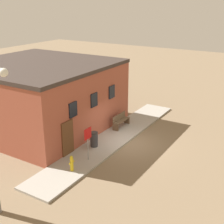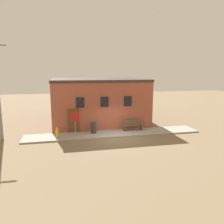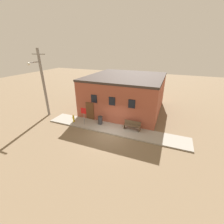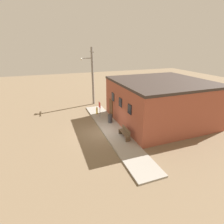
% 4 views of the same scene
% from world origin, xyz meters
% --- Properties ---
extents(ground_plane, '(80.00, 80.00, 0.00)m').
position_xyz_m(ground_plane, '(0.00, 0.00, 0.00)').
color(ground_plane, '#7A664C').
extents(sidewalk, '(15.07, 2.20, 0.12)m').
position_xyz_m(sidewalk, '(0.00, 1.10, 0.06)').
color(sidewalk, '#9E998E').
rests_on(sidewalk, ground).
extents(brick_building, '(9.33, 9.61, 4.63)m').
position_xyz_m(brick_building, '(-0.63, 6.94, 2.32)').
color(brick_building, '#9E4C38').
rests_on(brick_building, ground).
extents(fire_hydrant, '(0.38, 0.18, 0.88)m').
position_xyz_m(fire_hydrant, '(-4.79, 0.80, 0.56)').
color(fire_hydrant, gold).
rests_on(fire_hydrant, sidewalk).
extents(stop_sign, '(0.65, 0.06, 1.94)m').
position_xyz_m(stop_sign, '(-3.34, 0.76, 1.48)').
color(stop_sign, gray).
rests_on(stop_sign, sidewalk).
extents(bench, '(1.70, 0.44, 0.94)m').
position_xyz_m(bench, '(1.84, 1.62, 0.59)').
color(bench, brown).
rests_on(bench, sidewalk).
extents(trash_bin, '(0.50, 0.50, 0.93)m').
position_xyz_m(trash_bin, '(-1.73, 1.46, 0.59)').
color(trash_bin, '#333338').
rests_on(trash_bin, sidewalk).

